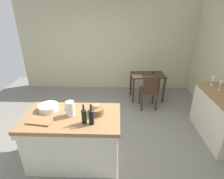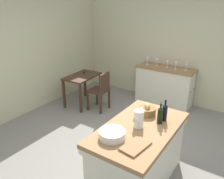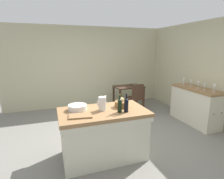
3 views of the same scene
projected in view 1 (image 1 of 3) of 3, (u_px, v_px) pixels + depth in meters
The scene contains 14 objects.
ground_plane at pixel (102, 138), 3.58m from camera, with size 6.76×6.76×0.00m, color slate.
wall_back at pixel (108, 47), 5.40m from camera, with size 5.32×0.12×2.60m, color #B7B28E.
island_table at pixel (74, 137), 2.91m from camera, with size 1.50×0.85×0.87m.
side_cabinet at pixel (218, 117), 3.46m from camera, with size 0.52×1.37×0.92m.
writing_desk at pixel (147, 78), 4.92m from camera, with size 0.94×0.62×0.79m.
wooden_chair at pixel (149, 91), 4.46m from camera, with size 0.41×0.41×0.92m.
pitcher at pixel (70, 108), 2.71m from camera, with size 0.17×0.13×0.28m.
wash_bowl at pixel (48, 107), 2.88m from camera, with size 0.32×0.32×0.09m, color silver.
bread_basket at pixel (96, 110), 2.77m from camera, with size 0.25×0.25×0.18m.
cutting_board at pixel (41, 121), 2.60m from camera, with size 0.36×0.21×0.02m, color olive.
wine_bottle_dark at pixel (91, 116), 2.50m from camera, with size 0.07×0.07×0.32m.
wine_bottle_amber at pixel (84, 116), 2.52m from camera, with size 0.07×0.07×0.31m.
wine_glass_right at pixel (221, 84), 3.44m from camera, with size 0.07×0.07×0.18m.
wine_glass_far_right at pixel (213, 79), 3.65m from camera, with size 0.07×0.07×0.19m.
Camera 1 is at (0.30, -2.84, 2.38)m, focal length 28.60 mm.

